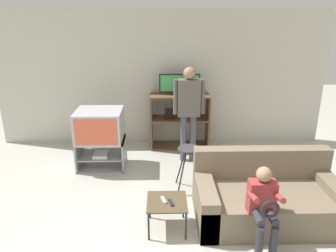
{
  "coord_description": "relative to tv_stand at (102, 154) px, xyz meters",
  "views": [
    {
      "loc": [
        -0.01,
        -2.72,
        2.54
      ],
      "look_at": [
        0.09,
        1.96,
        0.9
      ],
      "focal_mm": 35.0,
      "sensor_mm": 36.0,
      "label": 1
    }
  ],
  "objects": [
    {
      "name": "television_flat",
      "position": [
        1.37,
        0.9,
        1.0
      ],
      "size": [
        0.77,
        0.2,
        0.39
      ],
      "color": "black",
      "rests_on": "media_shelf"
    },
    {
      "name": "person_standing_adult",
      "position": [
        1.49,
        0.24,
        0.78
      ],
      "size": [
        0.53,
        0.2,
        1.68
      ],
      "color": "#4C4C56",
      "rests_on": "ground_plane"
    },
    {
      "name": "remote_control_white",
      "position": [
        1.04,
        -1.72,
        0.15
      ],
      "size": [
        0.07,
        0.15,
        0.02
      ],
      "primitive_type": "cube",
      "rotation": [
        0.0,
        0.0,
        0.28
      ],
      "color": "silver",
      "rests_on": "snack_table"
    },
    {
      "name": "person_seated_child",
      "position": [
        2.13,
        -2.09,
        0.33
      ],
      "size": [
        0.33,
        0.43,
        0.96
      ],
      "color": "#2D2D38",
      "rests_on": "ground_plane"
    },
    {
      "name": "wall_back",
      "position": [
        1.03,
        1.17,
        1.06
      ],
      "size": [
        6.4,
        0.06,
        2.6
      ],
      "color": "beige",
      "rests_on": "ground_plane"
    },
    {
      "name": "couch",
      "position": [
        2.37,
        -1.52,
        0.03
      ],
      "size": [
        1.82,
        0.99,
        0.83
      ],
      "color": "#756651",
      "rests_on": "ground_plane"
    },
    {
      "name": "tv_stand",
      "position": [
        0.0,
        0.0,
        0.0
      ],
      "size": [
        0.8,
        0.54,
        0.49
      ],
      "color": "#939399",
      "rests_on": "ground_plane"
    },
    {
      "name": "folding_stool",
      "position": [
        1.42,
        -0.79,
        0.3
      ],
      "size": [
        0.37,
        0.43,
        0.68
      ],
      "color": "black",
      "rests_on": "ground_plane"
    },
    {
      "name": "television_main",
      "position": [
        -0.01,
        0.01,
        0.51
      ],
      "size": [
        0.76,
        0.67,
        0.52
      ],
      "color": "#B2B2B7",
      "rests_on": "tv_stand"
    },
    {
      "name": "snack_table",
      "position": [
        1.08,
        -1.73,
        0.1
      ],
      "size": [
        0.48,
        0.48,
        0.39
      ],
      "color": "brown",
      "rests_on": "ground_plane"
    },
    {
      "name": "media_shelf",
      "position": [
        1.38,
        0.87,
        0.3
      ],
      "size": [
        1.12,
        0.46,
        1.06
      ],
      "color": "brown",
      "rests_on": "ground_plane"
    },
    {
      "name": "remote_control_black",
      "position": [
        1.13,
        -1.78,
        0.15
      ],
      "size": [
        0.07,
        0.15,
        0.02
      ],
      "primitive_type": "cube",
      "rotation": [
        0.0,
        0.0,
        0.24
      ],
      "color": "#232328",
      "rests_on": "snack_table"
    }
  ]
}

